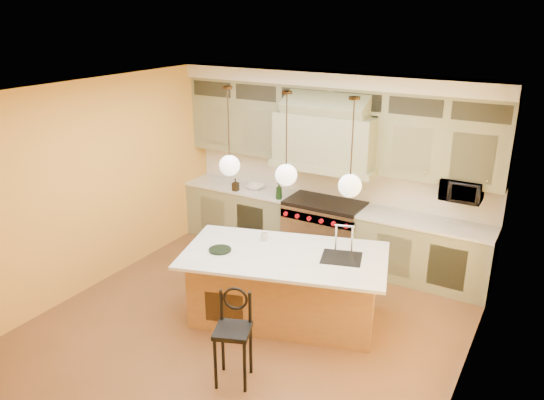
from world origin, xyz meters
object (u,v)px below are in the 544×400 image
Objects in this scene: microwave at (462,190)px; counter_stool at (233,332)px; range at (324,230)px; kitchen_island at (285,284)px.

counter_stool is at bearing -115.28° from microwave.
microwave is (1.95, 0.11, 0.96)m from range.
kitchen_island is at bearing 74.10° from counter_stool.
microwave is at bearing 32.87° from kitchen_island.
counter_stool is at bearing -82.69° from range.
counter_stool is 1.92× the size of microwave.
counter_stool is at bearing -101.86° from kitchen_island.
range is 1.85m from kitchen_island.
counter_stool is (0.11, -1.34, 0.12)m from kitchen_island.
microwave is (1.54, 3.27, 0.86)m from counter_stool.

